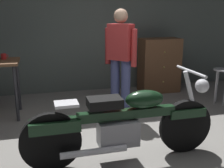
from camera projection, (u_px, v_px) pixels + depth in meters
ground_plane at (130, 149)px, 3.37m from camera, size 12.00×12.00×0.00m
back_wall at (88, 15)px, 5.60m from camera, size 8.00×0.12×3.10m
motorcycle at (124, 123)px, 3.03m from camera, size 2.19×0.60×1.00m
person_standing at (121, 57)px, 4.42m from camera, size 0.42×0.44×1.67m
shop_stool at (222, 77)px, 4.92m from camera, size 0.32×0.32×0.64m
wooden_dresser at (159, 65)px, 5.72m from camera, size 0.80×0.47×1.10m
mug_red_diner at (4, 56)px, 4.33m from camera, size 0.11×0.08×0.09m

